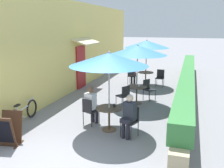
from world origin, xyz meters
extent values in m
plane|color=gray|center=(0.00, 0.00, 0.00)|extent=(120.00, 120.00, 0.00)
cube|color=#E0CC6B|center=(-2.55, 7.55, 2.10)|extent=(0.24, 15.11, 4.20)
cube|color=maroon|center=(-2.39, 6.80, 1.05)|extent=(0.08, 0.96, 2.10)
cube|color=beige|center=(-2.08, 6.80, 2.35)|extent=(0.78, 1.80, 0.30)
cube|color=tan|center=(2.75, 7.45, 0.23)|extent=(0.44, 14.11, 0.45)
cube|color=#387A3D|center=(2.75, 7.45, 0.73)|extent=(0.60, 13.40, 0.56)
cylinder|color=brown|center=(0.63, 2.20, 0.01)|extent=(0.44, 0.44, 0.02)
cylinder|color=brown|center=(0.63, 2.20, 0.36)|extent=(0.06, 0.06, 0.69)
cylinder|color=brown|center=(0.63, 2.20, 0.70)|extent=(0.80, 0.80, 0.02)
cylinder|color=#B7B7BC|center=(0.63, 2.20, 1.15)|extent=(0.04, 0.04, 2.30)
cone|color=#387ABC|center=(0.63, 2.20, 2.16)|extent=(2.28, 2.28, 0.37)
sphere|color=#B7B7BC|center=(0.63, 2.20, 2.36)|extent=(0.07, 0.07, 0.07)
cube|color=#232328|center=(-0.06, 2.46, 0.45)|extent=(0.52, 0.52, 0.04)
cube|color=#232328|center=(-0.13, 2.29, 0.66)|extent=(0.37, 0.16, 0.42)
cylinder|color=#232328|center=(0.17, 2.56, 0.23)|extent=(0.02, 0.02, 0.45)
cylinder|color=#232328|center=(-0.17, 2.69, 0.23)|extent=(0.02, 0.02, 0.45)
cylinder|color=#232328|center=(0.04, 2.23, 0.23)|extent=(0.02, 0.02, 0.45)
cylinder|color=#232328|center=(-0.30, 2.36, 0.23)|extent=(0.02, 0.02, 0.45)
cylinder|color=#23232D|center=(0.07, 2.60, 0.24)|extent=(0.11, 0.11, 0.47)
cylinder|color=#23232D|center=(-0.08, 2.66, 0.24)|extent=(0.11, 0.11, 0.47)
cube|color=#23232D|center=(-0.03, 2.54, 0.53)|extent=(0.41, 0.44, 0.12)
cube|color=white|center=(-0.07, 2.44, 0.78)|extent=(0.40, 0.33, 0.50)
sphere|color=brown|center=(-0.06, 2.46, 1.15)|extent=(0.20, 0.20, 0.20)
cube|color=#232328|center=(1.32, 1.93, 0.45)|extent=(0.52, 0.52, 0.04)
cube|color=#232328|center=(1.39, 2.10, 0.66)|extent=(0.37, 0.16, 0.42)
cylinder|color=#232328|center=(1.09, 1.83, 0.23)|extent=(0.02, 0.02, 0.45)
cylinder|color=#232328|center=(1.43, 1.70, 0.23)|extent=(0.02, 0.02, 0.45)
cylinder|color=#232328|center=(1.22, 2.16, 0.23)|extent=(0.02, 0.02, 0.45)
cylinder|color=#232328|center=(1.55, 2.04, 0.23)|extent=(0.02, 0.02, 0.45)
cylinder|color=#23232D|center=(1.18, 1.79, 0.24)|extent=(0.11, 0.11, 0.47)
cylinder|color=#23232D|center=(1.33, 1.73, 0.24)|extent=(0.11, 0.11, 0.47)
cube|color=#23232D|center=(1.29, 1.85, 0.53)|extent=(0.41, 0.44, 0.12)
cube|color=#282D38|center=(1.33, 1.95, 0.78)|extent=(0.40, 0.33, 0.50)
sphere|color=beige|center=(1.32, 1.93, 1.15)|extent=(0.20, 0.20, 0.20)
cylinder|color=#232328|center=(0.75, 2.32, 0.76)|extent=(0.07, 0.07, 0.09)
cylinder|color=brown|center=(0.86, 5.03, 0.01)|extent=(0.44, 0.44, 0.02)
cylinder|color=brown|center=(0.86, 5.03, 0.36)|extent=(0.06, 0.06, 0.69)
cylinder|color=brown|center=(0.86, 5.03, 0.70)|extent=(0.80, 0.80, 0.02)
cylinder|color=#B7B7BC|center=(0.86, 5.03, 1.15)|extent=(0.04, 0.04, 2.30)
cone|color=#387ABC|center=(0.86, 5.03, 2.16)|extent=(2.28, 2.28, 0.37)
sphere|color=#B7B7BC|center=(0.86, 5.03, 2.36)|extent=(0.07, 0.07, 0.07)
cube|color=#232328|center=(0.44, 4.42, 0.45)|extent=(0.56, 0.56, 0.04)
cube|color=#232328|center=(0.59, 4.32, 0.66)|extent=(0.24, 0.33, 0.42)
cylinder|color=#232328|center=(0.39, 4.67, 0.23)|extent=(0.02, 0.02, 0.45)
cylinder|color=#232328|center=(0.19, 4.37, 0.23)|extent=(0.02, 0.02, 0.45)
cylinder|color=#232328|center=(0.69, 4.47, 0.23)|extent=(0.02, 0.02, 0.45)
cylinder|color=#232328|center=(0.49, 4.17, 0.23)|extent=(0.02, 0.02, 0.45)
cube|color=#232328|center=(1.28, 5.65, 0.45)|extent=(0.56, 0.56, 0.04)
cube|color=#232328|center=(1.12, 5.75, 0.66)|extent=(0.24, 0.33, 0.42)
cylinder|color=#232328|center=(1.32, 5.40, 0.23)|extent=(0.02, 0.02, 0.45)
cylinder|color=#232328|center=(1.53, 5.69, 0.23)|extent=(0.02, 0.02, 0.45)
cylinder|color=#232328|center=(1.02, 5.60, 0.23)|extent=(0.02, 0.02, 0.45)
cylinder|color=#232328|center=(1.23, 5.90, 0.23)|extent=(0.02, 0.02, 0.45)
cylinder|color=white|center=(0.94, 5.05, 0.76)|extent=(0.07, 0.07, 0.09)
cylinder|color=brown|center=(0.65, 8.22, 0.01)|extent=(0.44, 0.44, 0.02)
cylinder|color=brown|center=(0.65, 8.22, 0.36)|extent=(0.06, 0.06, 0.69)
cylinder|color=brown|center=(0.65, 8.22, 0.70)|extent=(0.80, 0.80, 0.02)
cylinder|color=#B7B7BC|center=(0.65, 8.22, 1.15)|extent=(0.04, 0.04, 2.30)
cone|color=#387ABC|center=(0.65, 8.22, 2.16)|extent=(2.28, 2.28, 0.37)
sphere|color=#B7B7BC|center=(0.65, 8.22, 2.36)|extent=(0.07, 0.07, 0.07)
cube|color=#232328|center=(-0.09, 8.28, 0.45)|extent=(0.43, 0.43, 0.04)
cube|color=#232328|center=(-0.10, 8.09, 0.66)|extent=(0.38, 0.06, 0.42)
cylinder|color=#232328|center=(0.10, 8.44, 0.23)|extent=(0.02, 0.02, 0.45)
cylinder|color=#232328|center=(-0.26, 8.47, 0.23)|extent=(0.02, 0.02, 0.45)
cylinder|color=#232328|center=(0.08, 8.09, 0.23)|extent=(0.02, 0.02, 0.45)
cylinder|color=#232328|center=(-0.28, 8.11, 0.23)|extent=(0.02, 0.02, 0.45)
cylinder|color=#23232D|center=(0.00, 8.45, 0.24)|extent=(0.11, 0.11, 0.47)
cylinder|color=#23232D|center=(-0.16, 8.46, 0.24)|extent=(0.11, 0.11, 0.47)
cube|color=#23232D|center=(-0.08, 8.37, 0.53)|extent=(0.33, 0.38, 0.12)
cube|color=#AD424C|center=(-0.09, 8.26, 0.78)|extent=(0.36, 0.24, 0.50)
sphere|color=#A87556|center=(-0.09, 8.28, 1.15)|extent=(0.20, 0.20, 0.20)
cube|color=#232328|center=(1.39, 8.17, 0.45)|extent=(0.43, 0.43, 0.04)
cube|color=#232328|center=(1.40, 8.35, 0.66)|extent=(0.38, 0.06, 0.42)
cylinder|color=#232328|center=(1.20, 8.00, 0.23)|extent=(0.02, 0.02, 0.45)
cylinder|color=#232328|center=(1.56, 7.98, 0.23)|extent=(0.02, 0.02, 0.45)
cylinder|color=#232328|center=(1.22, 8.36, 0.23)|extent=(0.02, 0.02, 0.45)
cylinder|color=#232328|center=(1.58, 8.34, 0.23)|extent=(0.02, 0.02, 0.45)
cylinder|color=#B73D3D|center=(0.62, 8.36, 0.76)|extent=(0.07, 0.07, 0.09)
torus|color=black|center=(-2.25, 2.42, 0.31)|extent=(0.12, 0.63, 0.63)
torus|color=black|center=(-2.15, 1.35, 0.31)|extent=(0.12, 0.63, 0.63)
cylinder|color=silver|center=(-2.20, 1.89, 0.49)|extent=(0.12, 0.83, 0.04)
cylinder|color=silver|center=(-2.18, 1.70, 0.33)|extent=(0.10, 0.61, 0.40)
cylinder|color=silver|center=(-2.17, 1.59, 0.58)|extent=(0.04, 0.04, 0.22)
cube|color=black|center=(-2.17, 1.59, 0.69)|extent=(0.12, 0.23, 0.05)
cylinder|color=silver|center=(-2.25, 2.38, 0.64)|extent=(0.07, 0.46, 0.03)
cube|color=#422819|center=(-1.66, 0.69, 0.44)|extent=(0.61, 0.33, 0.86)
cube|color=black|center=(-1.67, 0.71, 0.45)|extent=(0.50, 0.24, 0.65)
cube|color=#422819|center=(-1.60, 0.30, 0.44)|extent=(0.61, 0.33, 0.86)
cube|color=black|center=(-1.59, 0.28, 0.45)|extent=(0.50, 0.24, 0.65)
cube|color=#422819|center=(-1.36, 0.54, 0.01)|extent=(0.14, 0.48, 0.02)
cube|color=#422819|center=(-1.90, 0.45, 0.01)|extent=(0.14, 0.48, 0.02)
camera|label=1|loc=(2.86, -4.50, 3.12)|focal=40.00mm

